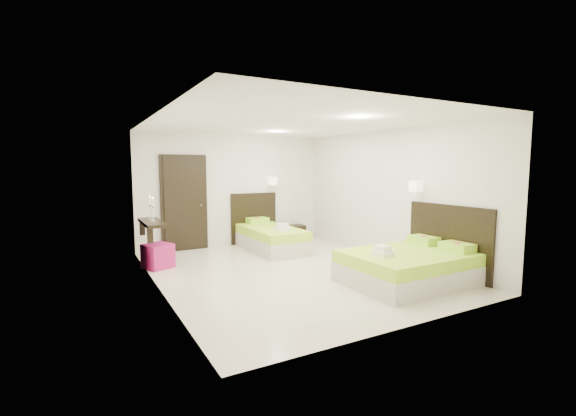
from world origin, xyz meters
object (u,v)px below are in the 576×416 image
bed_double (411,265)px  nightstand (296,232)px  bed_single (270,236)px  ottoman (158,256)px

bed_double → nightstand: bearing=87.0°
bed_single → nightstand: bearing=33.4°
bed_single → ottoman: bed_single is taller
ottoman → nightstand: bearing=18.2°
bed_double → ottoman: bed_double is taller
bed_single → nightstand: size_ratio=4.58×
bed_single → ottoman: (-2.51, -0.47, -0.07)m
bed_single → bed_double: size_ratio=1.01×
nightstand → ottoman: size_ratio=0.96×
bed_single → bed_double: 3.47m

